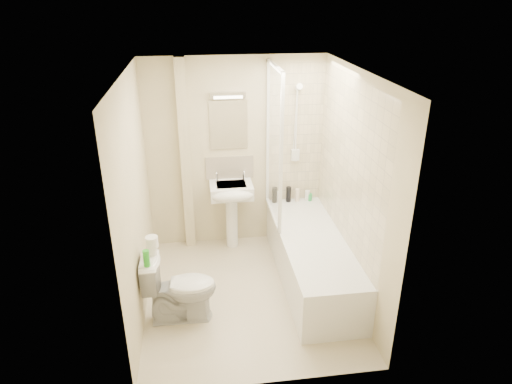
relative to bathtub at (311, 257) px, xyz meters
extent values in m
plane|color=beige|center=(-0.75, -0.20, -0.29)|extent=(2.50, 2.50, 0.00)
cube|color=beige|center=(-0.75, 1.05, 0.91)|extent=(2.20, 0.02, 2.40)
cube|color=beige|center=(-1.85, -0.20, 0.91)|extent=(0.02, 2.50, 2.40)
cube|color=beige|center=(0.35, -0.20, 0.91)|extent=(0.02, 2.50, 2.40)
cube|color=white|center=(-0.75, -0.20, 2.11)|extent=(2.20, 2.50, 0.02)
cube|color=beige|center=(0.00, 1.04, 1.14)|extent=(0.70, 0.01, 1.75)
cube|color=beige|center=(0.34, 0.00, 1.14)|extent=(0.01, 2.10, 1.75)
cube|color=beige|center=(-1.37, 0.99, 0.91)|extent=(0.12, 0.12, 2.40)
cube|color=beige|center=(-0.83, 1.04, 0.74)|extent=(0.60, 0.02, 0.30)
cube|color=white|center=(-0.83, 1.04, 1.29)|extent=(0.46, 0.01, 0.60)
cube|color=silver|center=(-0.83, 1.02, 1.66)|extent=(0.42, 0.07, 0.07)
cube|color=white|center=(0.00, 0.00, -0.01)|extent=(0.70, 2.10, 0.55)
cube|color=white|center=(0.00, 0.00, 0.21)|extent=(0.56, 1.96, 0.05)
cube|color=white|center=(-0.35, 0.60, 1.16)|extent=(0.01, 0.90, 1.80)
cube|color=white|center=(-0.35, 1.03, 1.16)|extent=(0.04, 0.04, 1.80)
cube|color=white|center=(-0.35, 0.15, 1.16)|extent=(0.04, 0.04, 1.80)
cube|color=white|center=(-0.35, 0.60, 2.04)|extent=(0.04, 0.90, 0.04)
cube|color=white|center=(-0.35, 0.60, 0.28)|extent=(0.04, 0.90, 0.03)
cylinder|color=white|center=(0.00, 1.02, 1.26)|extent=(0.02, 0.02, 0.90)
cylinder|color=white|center=(0.00, 1.02, 0.81)|extent=(0.05, 0.05, 0.02)
cylinder|color=white|center=(0.00, 1.02, 1.71)|extent=(0.05, 0.05, 0.02)
cylinder|color=white|center=(0.00, 0.95, 1.74)|extent=(0.08, 0.11, 0.11)
cube|color=white|center=(0.00, 1.01, 0.88)|extent=(0.10, 0.05, 0.14)
cylinder|color=white|center=(-0.02, 0.99, 1.31)|extent=(0.01, 0.13, 0.84)
cylinder|color=white|center=(-0.83, 0.88, 0.06)|extent=(0.15, 0.15, 0.70)
cube|color=white|center=(-0.83, 0.85, 0.52)|extent=(0.52, 0.40, 0.16)
ellipsoid|color=white|center=(-0.83, 0.68, 0.52)|extent=(0.52, 0.22, 0.16)
cube|color=silver|center=(-0.83, 0.85, 0.58)|extent=(0.36, 0.26, 0.04)
cylinder|color=white|center=(-1.00, 0.96, 0.65)|extent=(0.03, 0.03, 0.10)
cylinder|color=white|center=(-0.66, 0.96, 0.65)|extent=(0.03, 0.03, 0.10)
sphere|color=white|center=(-1.00, 0.96, 0.70)|extent=(0.04, 0.04, 0.04)
sphere|color=white|center=(-0.66, 0.96, 0.70)|extent=(0.04, 0.04, 0.04)
cylinder|color=black|center=(-0.26, 0.96, 0.36)|extent=(0.06, 0.06, 0.20)
cylinder|color=white|center=(-0.20, 0.96, 0.33)|extent=(0.06, 0.06, 0.15)
cylinder|color=black|center=(-0.08, 0.96, 0.36)|extent=(0.06, 0.06, 0.20)
cylinder|color=#F7DEBF|center=(0.03, 0.96, 0.35)|extent=(0.06, 0.06, 0.17)
cylinder|color=white|center=(0.17, 0.96, 0.33)|extent=(0.06, 0.06, 0.14)
cylinder|color=green|center=(0.20, 0.96, 0.31)|extent=(0.07, 0.07, 0.09)
imported|color=white|center=(-1.47, -0.48, 0.07)|extent=(0.44, 0.73, 0.73)
cylinder|color=white|center=(-1.71, -0.41, 0.48)|extent=(0.10, 0.10, 0.09)
cylinder|color=white|center=(-1.70, -0.42, 0.58)|extent=(0.12, 0.12, 0.11)
cylinder|color=green|center=(-1.75, -0.61, 0.52)|extent=(0.06, 0.06, 0.17)
camera|label=1|loc=(-1.23, -4.31, 2.80)|focal=32.00mm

